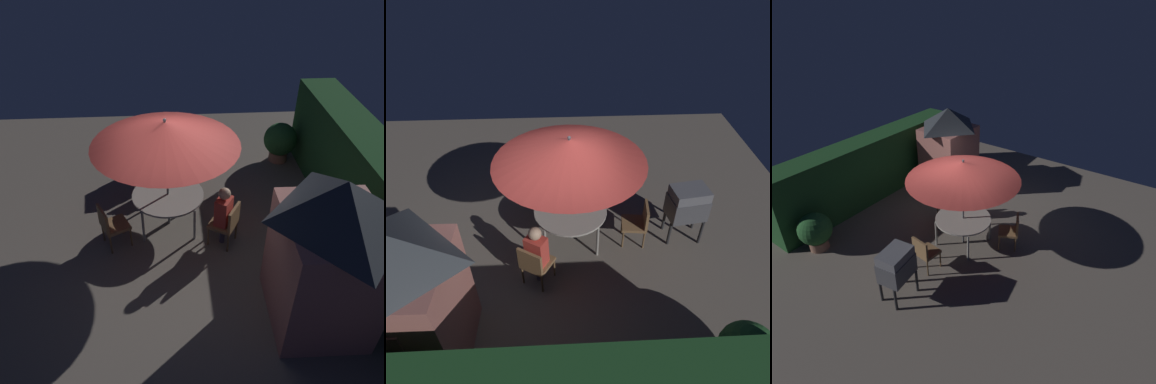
# 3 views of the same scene
# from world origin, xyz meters

# --- Properties ---
(ground_plane) EXTENTS (11.00, 11.00, 0.00)m
(ground_plane) POSITION_xyz_m (0.00, 0.00, 0.00)
(ground_plane) COLOR #6B6056
(garden_shed) EXTENTS (1.61, 1.45, 2.55)m
(garden_shed) POSITION_xyz_m (1.90, 2.03, 1.30)
(garden_shed) COLOR #B26B60
(garden_shed) RESTS_ON ground
(patio_table) EXTENTS (1.38, 1.38, 0.75)m
(patio_table) POSITION_xyz_m (-0.40, -0.19, 0.70)
(patio_table) COLOR #B2ADA3
(patio_table) RESTS_ON ground
(patio_umbrella) EXTENTS (2.66, 2.66, 2.34)m
(patio_umbrella) POSITION_xyz_m (-0.40, -0.19, 2.06)
(patio_umbrella) COLOR #4C4C51
(patio_umbrella) RESTS_ON ground
(bbq_grill) EXTENTS (0.77, 0.60, 1.20)m
(bbq_grill) POSITION_xyz_m (-2.62, -0.13, 0.85)
(bbq_grill) COLOR #47474C
(bbq_grill) RESTS_ON ground
(chair_near_shed) EXTENTS (0.63, 0.64, 0.90)m
(chair_near_shed) POSITION_xyz_m (0.24, 0.89, 0.52)
(chair_near_shed) COLOR olive
(chair_near_shed) RESTS_ON ground
(chair_far_side) EXTENTS (0.51, 0.51, 0.90)m
(chair_far_side) POSITION_xyz_m (-1.71, -0.04, 0.52)
(chair_far_side) COLOR olive
(chair_far_side) RESTS_ON ground
(chair_toward_hedge) EXTENTS (0.62, 0.62, 0.90)m
(chair_toward_hedge) POSITION_xyz_m (0.15, -1.25, 0.52)
(chair_toward_hedge) COLOR olive
(chair_toward_hedge) RESTS_ON ground
(potted_plant_by_shed) EXTENTS (0.81, 0.81, 1.00)m
(potted_plant_by_shed) POSITION_xyz_m (-2.69, 2.62, 0.55)
(potted_plant_by_shed) COLOR #936651
(potted_plant_by_shed) RESTS_ON ground
(person_in_red) EXTENTS (0.41, 0.38, 1.26)m
(person_in_red) POSITION_xyz_m (0.20, 0.82, 0.78)
(person_in_red) COLOR #CC3D33
(person_in_red) RESTS_ON ground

